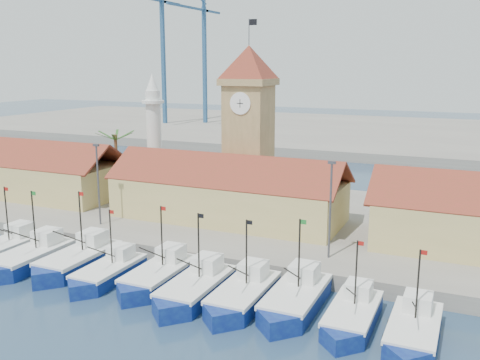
% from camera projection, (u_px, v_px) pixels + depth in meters
% --- Properties ---
extents(ground, '(400.00, 400.00, 0.00)m').
position_uv_depth(ground, '(126.00, 297.00, 44.48)').
color(ground, '#1C2D4C').
rests_on(ground, ground).
extents(quay, '(140.00, 32.00, 1.50)m').
position_uv_depth(quay, '(242.00, 215.00, 65.77)').
color(quay, gray).
rests_on(quay, ground).
extents(terminal, '(240.00, 80.00, 2.00)m').
position_uv_depth(terminal, '(371.00, 133.00, 142.56)').
color(terminal, gray).
rests_on(terminal, ground).
extents(boat_0, '(3.61, 9.90, 7.49)m').
position_uv_depth(boat_0, '(3.00, 250.00, 53.39)').
color(boat_0, navy).
rests_on(boat_0, ground).
extents(boat_1, '(3.70, 10.15, 7.68)m').
position_uv_depth(boat_1, '(29.00, 259.00, 50.91)').
color(boat_1, navy).
rests_on(boat_1, ground).
extents(boat_2, '(3.76, 10.30, 7.79)m').
position_uv_depth(boat_2, '(76.00, 261.00, 50.25)').
color(boat_2, navy).
rests_on(boat_2, ground).
extents(boat_3, '(3.26, 8.93, 6.76)m').
position_uv_depth(boat_3, '(107.00, 274.00, 47.59)').
color(boat_3, navy).
rests_on(boat_3, ground).
extents(boat_4, '(3.55, 9.73, 7.36)m').
position_uv_depth(boat_4, '(157.00, 277.00, 46.65)').
color(boat_4, navy).
rests_on(boat_4, ground).
extents(boat_5, '(3.62, 9.93, 7.51)m').
position_uv_depth(boat_5, '(194.00, 290.00, 43.92)').
color(boat_5, navy).
rests_on(boat_5, ground).
extents(boat_6, '(3.53, 9.68, 7.32)m').
position_uv_depth(boat_6, '(242.00, 297.00, 42.71)').
color(boat_6, navy).
rests_on(boat_6, ground).
extents(boat_7, '(3.68, 10.09, 7.63)m').
position_uv_depth(boat_7, '(295.00, 301.00, 41.87)').
color(boat_7, navy).
rests_on(boat_7, ground).
extents(boat_8, '(3.26, 8.93, 6.75)m').
position_uv_depth(boat_8, '(352.00, 318.00, 39.31)').
color(boat_8, navy).
rests_on(boat_8, ground).
extents(boat_9, '(3.34, 9.14, 6.91)m').
position_uv_depth(boat_9, '(413.00, 333.00, 37.00)').
color(boat_9, navy).
rests_on(boat_9, ground).
extents(hall_left, '(31.20, 10.13, 7.61)m').
position_uv_depth(hall_left, '(20.00, 175.00, 74.19)').
color(hall_left, tan).
rests_on(hall_left, quay).
extents(hall_center, '(27.04, 10.13, 7.61)m').
position_uv_depth(hall_center, '(228.00, 197.00, 61.51)').
color(hall_center, tan).
rests_on(hall_center, quay).
extents(clock_tower, '(5.80, 5.80, 22.70)m').
position_uv_depth(clock_tower, '(249.00, 123.00, 65.18)').
color(clock_tower, tan).
rests_on(clock_tower, quay).
extents(minaret, '(3.00, 3.00, 16.30)m').
position_uv_depth(minaret, '(154.00, 133.00, 73.39)').
color(minaret, silver).
rests_on(minaret, quay).
extents(palm_tree, '(5.60, 5.03, 8.39)m').
position_uv_depth(palm_tree, '(116.00, 158.00, 74.32)').
color(palm_tree, brown).
rests_on(palm_tree, quay).
extents(lamp_posts, '(80.70, 0.25, 9.03)m').
position_uv_depth(lamp_posts, '(199.00, 191.00, 53.64)').
color(lamp_posts, '#3F3F44').
rests_on(lamp_posts, quay).
extents(crane_blue_far, '(1.00, 34.25, 42.60)m').
position_uv_depth(crane_blue_far, '(160.00, 40.00, 152.20)').
color(crane_blue_far, '#28527C').
rests_on(crane_blue_far, terminal).
extents(crane_blue_near, '(1.00, 30.04, 40.25)m').
position_uv_depth(crane_blue_near, '(203.00, 46.00, 154.29)').
color(crane_blue_near, '#28527C').
rests_on(crane_blue_near, terminal).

